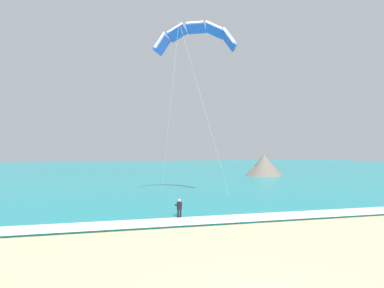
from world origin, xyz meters
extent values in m
cube|color=teal|center=(0.00, 72.82, 0.10)|extent=(200.00, 120.00, 0.20)
cube|color=white|center=(0.00, 13.82, 0.22)|extent=(200.00, 2.62, 0.04)
ellipsoid|color=#239EC6|center=(-0.06, 15.11, 0.03)|extent=(0.62, 1.44, 0.05)
cube|color=black|center=(-0.06, 15.36, 0.07)|extent=(0.17, 0.08, 0.04)
cube|color=black|center=(-0.06, 14.87, 0.07)|extent=(0.17, 0.08, 0.04)
cylinder|color=black|center=(-0.16, 15.10, 0.42)|extent=(0.14, 0.14, 0.84)
cylinder|color=black|center=(0.04, 15.13, 0.42)|extent=(0.14, 0.14, 0.84)
cube|color=black|center=(-0.06, 15.11, 1.14)|extent=(0.36, 0.24, 0.60)
sphere|color=tan|center=(-0.06, 15.11, 1.58)|extent=(0.22, 0.22, 0.22)
cylinder|color=black|center=(-0.26, 15.25, 1.19)|extent=(0.15, 0.51, 0.22)
cylinder|color=black|center=(0.09, 15.29, 1.19)|extent=(0.15, 0.51, 0.22)
cylinder|color=black|center=(-0.11, 15.49, 1.19)|extent=(0.55, 0.11, 0.04)
cube|color=#3F3F42|center=(-0.08, 15.23, 0.92)|extent=(0.13, 0.09, 0.10)
cube|color=blue|center=(5.56, 18.98, 15.73)|extent=(1.36, 1.87, 1.87)
cube|color=white|center=(5.30, 18.45, 16.02)|extent=(1.05, 0.66, 1.52)
cube|color=blue|center=(4.46, 20.01, 16.92)|extent=(1.95, 2.06, 1.46)
cube|color=white|center=(4.20, 19.48, 17.21)|extent=(1.50, 0.90, 0.99)
cube|color=blue|center=(2.86, 20.98, 17.35)|extent=(2.24, 2.09, 0.71)
cube|color=white|center=(2.60, 20.45, 17.64)|extent=(1.64, 1.00, 0.23)
cube|color=blue|center=(1.12, 21.67, 16.92)|extent=(2.29, 1.94, 1.46)
cube|color=white|center=(0.86, 21.14, 17.21)|extent=(1.51, 0.93, 0.99)
cube|color=blue|center=(-0.36, 21.93, 15.73)|extent=(2.01, 1.65, 1.87)
cube|color=white|center=(-0.63, 21.40, 16.02)|extent=(1.11, 0.71, 1.52)
cylinder|color=#B2B2B7|center=(2.77, 17.23, 8.47)|extent=(5.60, 3.52, 14.54)
cylinder|color=#B2B2B7|center=(-0.19, 18.71, 8.47)|extent=(0.37, 6.46, 14.54)
cone|color=#665B51|center=(22.87, 51.15, 1.08)|extent=(3.76, 3.76, 2.17)
cone|color=#665B51|center=(24.96, 50.97, 2.18)|extent=(7.56, 7.56, 4.36)
camera|label=1|loc=(-5.74, -10.93, 5.66)|focal=31.92mm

